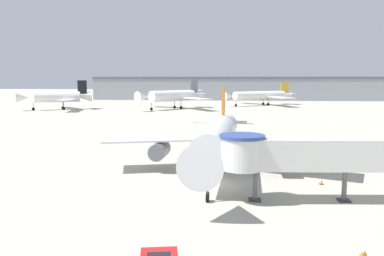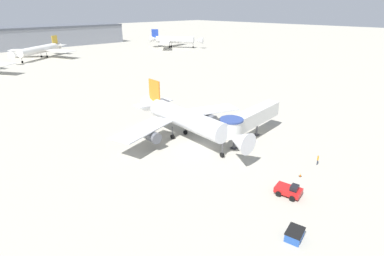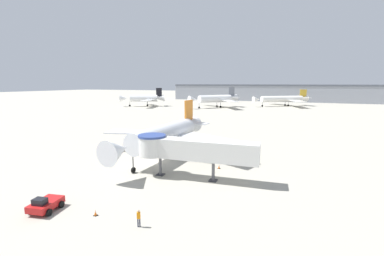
{
  "view_description": "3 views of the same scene",
  "coord_description": "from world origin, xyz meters",
  "px_view_note": "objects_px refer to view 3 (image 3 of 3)",
  "views": [
    {
      "loc": [
        1.46,
        -38.52,
        10.9
      ],
      "look_at": [
        -2.75,
        3.84,
        5.44
      ],
      "focal_mm": 35.0,
      "sensor_mm": 36.0,
      "label": 1
    },
    {
      "loc": [
        -35.68,
        -35.07,
        23.88
      ],
      "look_at": [
        -3.11,
        -1.41,
        4.86
      ],
      "focal_mm": 28.0,
      "sensor_mm": 36.0,
      "label": 2
    },
    {
      "loc": [
        21.96,
        -37.44,
        13.58
      ],
      "look_at": [
        4.92,
        5.02,
        5.57
      ],
      "focal_mm": 24.0,
      "sensor_mm": 36.0,
      "label": 3
    }
  ],
  "objects_px": {
    "pushback_tug_red": "(45,204)",
    "background_jet_gray_tail": "(216,99)",
    "main_airplane": "(166,134)",
    "background_jet_gold_tail": "(283,99)",
    "ground_crew_marshaller": "(139,217)",
    "traffic_cone_starboard_wing": "(219,167)",
    "jet_bridge": "(187,149)",
    "traffic_cone_apron_front": "(95,213)",
    "background_jet_black_tail": "(145,98)"
  },
  "relations": [
    {
      "from": "ground_crew_marshaller",
      "to": "background_jet_gray_tail",
      "type": "height_order",
      "value": "background_jet_gray_tail"
    },
    {
      "from": "background_jet_black_tail",
      "to": "background_jet_gold_tail",
      "type": "bearing_deg",
      "value": 82.89
    },
    {
      "from": "main_airplane",
      "to": "background_jet_gray_tail",
      "type": "distance_m",
      "value": 99.58
    },
    {
      "from": "traffic_cone_starboard_wing",
      "to": "background_jet_black_tail",
      "type": "distance_m",
      "value": 118.14
    },
    {
      "from": "main_airplane",
      "to": "background_jet_black_tail",
      "type": "distance_m",
      "value": 109.0
    },
    {
      "from": "jet_bridge",
      "to": "traffic_cone_starboard_wing",
      "type": "xyz_separation_m",
      "value": [
        3.16,
        5.71,
        -4.06
      ]
    },
    {
      "from": "pushback_tug_red",
      "to": "ground_crew_marshaller",
      "type": "xyz_separation_m",
      "value": [
        11.08,
        1.09,
        0.25
      ]
    },
    {
      "from": "traffic_cone_apron_front",
      "to": "background_jet_gray_tail",
      "type": "height_order",
      "value": "background_jet_gray_tail"
    },
    {
      "from": "ground_crew_marshaller",
      "to": "pushback_tug_red",
      "type": "bearing_deg",
      "value": -21.53
    },
    {
      "from": "background_jet_gray_tail",
      "to": "pushback_tug_red",
      "type": "bearing_deg",
      "value": -42.36
    },
    {
      "from": "main_airplane",
      "to": "ground_crew_marshaller",
      "type": "distance_m",
      "value": 24.27
    },
    {
      "from": "ground_crew_marshaller",
      "to": "background_jet_gold_tail",
      "type": "distance_m",
      "value": 144.16
    },
    {
      "from": "pushback_tug_red",
      "to": "background_jet_gray_tail",
      "type": "bearing_deg",
      "value": 87.62
    },
    {
      "from": "ground_crew_marshaller",
      "to": "jet_bridge",
      "type": "bearing_deg",
      "value": -114.05
    },
    {
      "from": "traffic_cone_starboard_wing",
      "to": "traffic_cone_apron_front",
      "type": "relative_size",
      "value": 1.04
    },
    {
      "from": "main_airplane",
      "to": "background_jet_gold_tail",
      "type": "distance_m",
      "value": 122.48
    },
    {
      "from": "main_airplane",
      "to": "background_jet_black_tail",
      "type": "xyz_separation_m",
      "value": [
        -61.39,
        90.07,
        0.51
      ]
    },
    {
      "from": "jet_bridge",
      "to": "ground_crew_marshaller",
      "type": "xyz_separation_m",
      "value": [
        0.74,
        -13.6,
        -3.37
      ]
    },
    {
      "from": "ground_crew_marshaller",
      "to": "background_jet_gold_tail",
      "type": "relative_size",
      "value": 0.05
    },
    {
      "from": "background_jet_gold_tail",
      "to": "traffic_cone_apron_front",
      "type": "bearing_deg",
      "value": -41.46
    },
    {
      "from": "traffic_cone_apron_front",
      "to": "background_jet_gray_tail",
      "type": "bearing_deg",
      "value": 100.75
    },
    {
      "from": "jet_bridge",
      "to": "background_jet_gray_tail",
      "type": "bearing_deg",
      "value": 99.54
    },
    {
      "from": "pushback_tug_red",
      "to": "ground_crew_marshaller",
      "type": "distance_m",
      "value": 11.14
    },
    {
      "from": "background_jet_gray_tail",
      "to": "background_jet_gold_tail",
      "type": "distance_m",
      "value": 42.13
    },
    {
      "from": "traffic_cone_starboard_wing",
      "to": "ground_crew_marshaller",
      "type": "xyz_separation_m",
      "value": [
        -2.42,
        -19.31,
        0.7
      ]
    },
    {
      "from": "traffic_cone_starboard_wing",
      "to": "pushback_tug_red",
      "type": "bearing_deg",
      "value": -123.49
    },
    {
      "from": "pushback_tug_red",
      "to": "traffic_cone_starboard_wing",
      "type": "distance_m",
      "value": 24.47
    },
    {
      "from": "traffic_cone_apron_front",
      "to": "background_jet_black_tail",
      "type": "distance_m",
      "value": 129.74
    },
    {
      "from": "traffic_cone_starboard_wing",
      "to": "background_jet_black_tail",
      "type": "relative_size",
      "value": 0.02
    },
    {
      "from": "jet_bridge",
      "to": "background_jet_black_tail",
      "type": "bearing_deg",
      "value": 120.12
    },
    {
      "from": "jet_bridge",
      "to": "traffic_cone_apron_front",
      "type": "bearing_deg",
      "value": -113.95
    },
    {
      "from": "pushback_tug_red",
      "to": "background_jet_gold_tail",
      "type": "height_order",
      "value": "background_jet_gold_tail"
    },
    {
      "from": "background_jet_gray_tail",
      "to": "main_airplane",
      "type": "bearing_deg",
      "value": -39.09
    },
    {
      "from": "main_airplane",
      "to": "ground_crew_marshaller",
      "type": "relative_size",
      "value": 16.67
    },
    {
      "from": "main_airplane",
      "to": "traffic_cone_apron_front",
      "type": "height_order",
      "value": "main_airplane"
    },
    {
      "from": "main_airplane",
      "to": "pushback_tug_red",
      "type": "distance_m",
      "value": 23.9
    },
    {
      "from": "traffic_cone_starboard_wing",
      "to": "background_jet_gray_tail",
      "type": "height_order",
      "value": "background_jet_gray_tail"
    },
    {
      "from": "background_jet_gold_tail",
      "to": "pushback_tug_red",
      "type": "bearing_deg",
      "value": -43.64
    },
    {
      "from": "traffic_cone_starboard_wing",
      "to": "traffic_cone_apron_front",
      "type": "height_order",
      "value": "traffic_cone_starboard_wing"
    },
    {
      "from": "background_jet_black_tail",
      "to": "background_jet_gray_tail",
      "type": "xyz_separation_m",
      "value": [
        41.89,
        7.57,
        0.25
      ]
    },
    {
      "from": "background_jet_gray_tail",
      "to": "background_jet_gold_tail",
      "type": "height_order",
      "value": "background_jet_gray_tail"
    },
    {
      "from": "main_airplane",
      "to": "background_jet_black_tail",
      "type": "height_order",
      "value": "background_jet_black_tail"
    },
    {
      "from": "traffic_cone_starboard_wing",
      "to": "background_jet_black_tail",
      "type": "bearing_deg",
      "value": 127.87
    },
    {
      "from": "background_jet_gray_tail",
      "to": "background_jet_gold_tail",
      "type": "relative_size",
      "value": 0.88
    },
    {
      "from": "pushback_tug_red",
      "to": "traffic_cone_starboard_wing",
      "type": "bearing_deg",
      "value": 46.11
    },
    {
      "from": "jet_bridge",
      "to": "main_airplane",
      "type": "bearing_deg",
      "value": 127.02
    },
    {
      "from": "background_jet_black_tail",
      "to": "pushback_tug_red",
      "type": "bearing_deg",
      "value": -2.0
    },
    {
      "from": "ground_crew_marshaller",
      "to": "background_jet_black_tail",
      "type": "bearing_deg",
      "value": -85.24
    },
    {
      "from": "pushback_tug_red",
      "to": "background_jet_gold_tail",
      "type": "bearing_deg",
      "value": 72.68
    },
    {
      "from": "jet_bridge",
      "to": "ground_crew_marshaller",
      "type": "bearing_deg",
      "value": -91.8
    }
  ]
}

